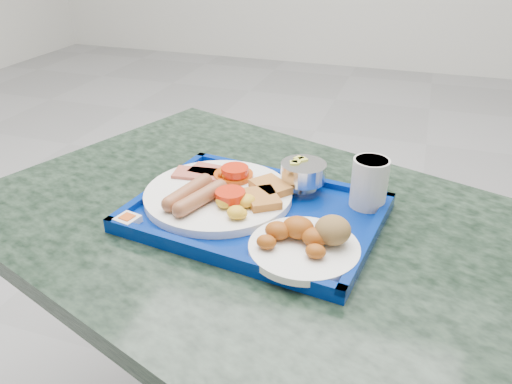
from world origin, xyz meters
TOP-DOWN VIEW (x-y plane):
  - floor at (0.00, 0.00)m, footprint 6.00×6.00m
  - table at (0.35, -0.83)m, footprint 1.27×1.05m
  - tray at (0.33, -0.83)m, footprint 0.47×0.37m
  - main_plate at (0.26, -0.81)m, footprint 0.28×0.28m
  - bread_plate at (0.45, -0.92)m, footprint 0.18×0.18m
  - fruit_bowl at (0.39, -0.72)m, footprint 0.09×0.09m
  - juice_cup at (0.52, -0.74)m, footprint 0.07×0.07m
  - spoon at (0.16, -0.75)m, footprint 0.09×0.15m
  - knife at (0.13, -0.81)m, footprint 0.04×0.18m
  - jam_packet at (0.13, -0.94)m, footprint 0.04×0.04m

SIDE VIEW (x-z plane):
  - floor at x=0.00m, z-range 0.00..0.00m
  - table at x=0.35m, z-range 0.17..0.85m
  - tray at x=0.33m, z-range 0.68..0.70m
  - knife at x=0.13m, z-range 0.69..0.70m
  - spoon at x=0.16m, z-range 0.69..0.70m
  - jam_packet at x=0.13m, z-range 0.69..0.71m
  - main_plate at x=0.26m, z-range 0.69..0.73m
  - bread_plate at x=0.45m, z-range 0.68..0.74m
  - fruit_bowl at x=0.39m, z-range 0.70..0.76m
  - juice_cup at x=0.52m, z-range 0.70..0.79m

